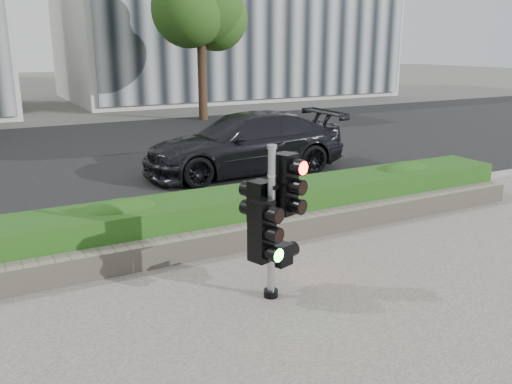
{
  "coord_description": "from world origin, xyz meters",
  "views": [
    {
      "loc": [
        -3.0,
        -4.91,
        2.99
      ],
      "look_at": [
        -0.05,
        0.6,
        1.27
      ],
      "focal_mm": 38.0,
      "sensor_mm": 36.0,
      "label": 1
    }
  ],
  "objects": [
    {
      "name": "ground",
      "position": [
        0.0,
        0.0,
        0.0
      ],
      "size": [
        120.0,
        120.0,
        0.0
      ],
      "primitive_type": "plane",
      "color": "#51514C",
      "rests_on": "ground"
    },
    {
      "name": "traffic_signal",
      "position": [
        0.0,
        0.32,
        1.06
      ],
      "size": [
        0.68,
        0.59,
        1.86
      ],
      "rotation": [
        0.0,
        0.0,
        0.33
      ],
      "color": "black",
      "rests_on": "sidewalk"
    },
    {
      "name": "car_dark",
      "position": [
        2.71,
        6.33,
        0.73
      ],
      "size": [
        4.87,
        2.01,
        1.41
      ],
      "primitive_type": "imported",
      "rotation": [
        0.0,
        0.0,
        -1.58
      ],
      "color": "black",
      "rests_on": "road"
    },
    {
      "name": "stone_wall",
      "position": [
        0.0,
        1.9,
        0.2
      ],
      "size": [
        12.0,
        0.32,
        0.34
      ],
      "primitive_type": "cube",
      "color": "gray",
      "rests_on": "sidewalk"
    },
    {
      "name": "tree_right",
      "position": [
        5.48,
        15.55,
        4.48
      ],
      "size": [
        4.1,
        3.58,
        6.53
      ],
      "color": "black",
      "rests_on": "ground"
    },
    {
      "name": "road",
      "position": [
        0.0,
        10.0,
        0.01
      ],
      "size": [
        60.0,
        13.0,
        0.02
      ],
      "primitive_type": "cube",
      "color": "black",
      "rests_on": "ground"
    },
    {
      "name": "hedge",
      "position": [
        0.0,
        2.55,
        0.37
      ],
      "size": [
        12.0,
        1.0,
        0.68
      ],
      "primitive_type": "cube",
      "color": "#3E7F27",
      "rests_on": "sidewalk"
    },
    {
      "name": "curb",
      "position": [
        0.0,
        3.15,
        0.06
      ],
      "size": [
        60.0,
        0.25,
        0.12
      ],
      "primitive_type": "cube",
      "color": "gray",
      "rests_on": "ground"
    }
  ]
}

